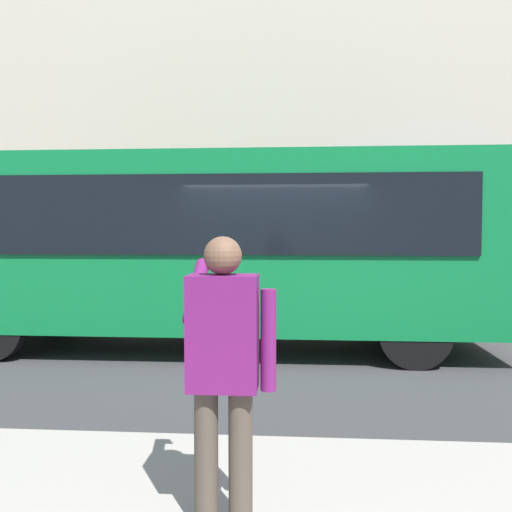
# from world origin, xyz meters

# --- Properties ---
(ground_plane) EXTENTS (60.00, 60.00, 0.00)m
(ground_plane) POSITION_xyz_m (0.00, 0.00, 0.00)
(ground_plane) COLOR #38383A
(building_facade_far) EXTENTS (28.00, 1.55, 12.00)m
(building_facade_far) POSITION_xyz_m (-0.02, -6.80, 5.99)
(building_facade_far) COLOR beige
(building_facade_far) RESTS_ON ground_plane
(red_bus) EXTENTS (9.05, 2.54, 3.08)m
(red_bus) POSITION_xyz_m (1.11, -0.55, 1.68)
(red_bus) COLOR #0F7238
(red_bus) RESTS_ON ground_plane
(pedestrian_photographer) EXTENTS (0.53, 0.52, 1.70)m
(pedestrian_photographer) POSITION_xyz_m (0.12, 4.92, 1.14)
(pedestrian_photographer) COLOR #4C4238
(pedestrian_photographer) RESTS_ON sidewalk_curb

